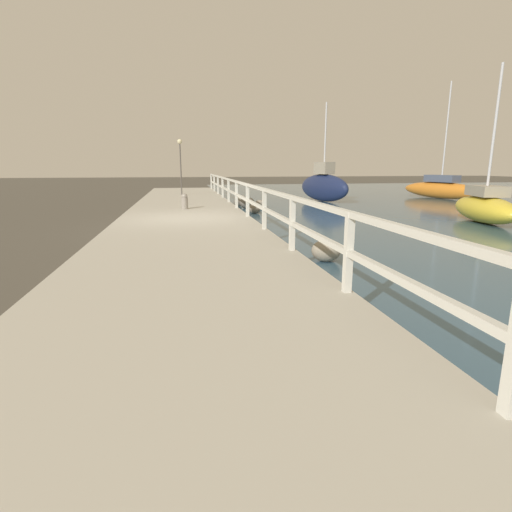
# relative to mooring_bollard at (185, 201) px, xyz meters

# --- Properties ---
(ground_plane) EXTENTS (120.00, 120.00, 0.00)m
(ground_plane) POSITION_rel_mooring_bollard_xyz_m (-0.01, -2.79, -0.64)
(ground_plane) COLOR #4C473D
(dock_walkway) EXTENTS (4.21, 36.00, 0.34)m
(dock_walkway) POSITION_rel_mooring_bollard_xyz_m (-0.01, -2.79, -0.47)
(dock_walkway) COLOR #B2AD9E
(dock_walkway) RESTS_ON ground
(railing) EXTENTS (0.10, 32.50, 1.06)m
(railing) POSITION_rel_mooring_bollard_xyz_m (1.99, -2.79, 0.43)
(railing) COLOR silver
(railing) RESTS_ON dock_walkway
(boulder_upstream) EXTENTS (0.46, 0.41, 0.34)m
(boulder_upstream) POSITION_rel_mooring_bollard_xyz_m (2.59, 4.04, -0.47)
(boulder_upstream) COLOR #666056
(boulder_upstream) RESTS_ON ground
(boulder_near_dock) EXTENTS (0.62, 0.55, 0.46)m
(boulder_near_dock) POSITION_rel_mooring_bollard_xyz_m (2.83, -7.85, -0.41)
(boulder_near_dock) COLOR gray
(boulder_near_dock) RESTS_ON ground
(boulder_water_edge) EXTENTS (0.71, 0.64, 0.53)m
(boulder_water_edge) POSITION_rel_mooring_bollard_xyz_m (2.90, 2.96, -0.37)
(boulder_water_edge) COLOR #666056
(boulder_water_edge) RESTS_ON ground
(boulder_far_strip) EXTENTS (0.53, 0.48, 0.40)m
(boulder_far_strip) POSITION_rel_mooring_bollard_xyz_m (2.88, 0.93, -0.44)
(boulder_far_strip) COLOR slate
(boulder_far_strip) RESTS_ON ground
(boulder_downstream) EXTENTS (0.59, 0.53, 0.44)m
(boulder_downstream) POSITION_rel_mooring_bollard_xyz_m (2.98, 5.45, -0.42)
(boulder_downstream) COLOR gray
(boulder_downstream) RESTS_ON ground
(boulder_mid_strip) EXTENTS (0.49, 0.44, 0.37)m
(boulder_mid_strip) POSITION_rel_mooring_bollard_xyz_m (3.56, 3.21, -0.46)
(boulder_mid_strip) COLOR gray
(boulder_mid_strip) RESTS_ON ground
(mooring_bollard) EXTENTS (0.25, 0.25, 0.59)m
(mooring_bollard) POSITION_rel_mooring_bollard_xyz_m (0.00, 0.00, 0.00)
(mooring_bollard) COLOR gray
(mooring_bollard) RESTS_ON dock_walkway
(dock_lamp) EXTENTS (0.26, 0.26, 3.07)m
(dock_lamp) POSITION_rel_mooring_bollard_xyz_m (-0.10, 7.84, 1.97)
(dock_lamp) COLOR #514C47
(dock_lamp) RESTS_ON dock_walkway
(sailboat_navy) EXTENTS (1.98, 4.47, 5.28)m
(sailboat_navy) POSITION_rel_mooring_bollard_xyz_m (7.73, 5.97, 0.21)
(sailboat_navy) COLOR #192347
(sailboat_navy) RESTS_ON water_surface
(sailboat_orange) EXTENTS (2.17, 6.07, 6.73)m
(sailboat_orange) POSITION_rel_mooring_bollard_xyz_m (15.49, 6.61, -0.05)
(sailboat_orange) COLOR orange
(sailboat_orange) RESTS_ON water_surface
(sailboat_yellow) EXTENTS (2.26, 4.23, 5.25)m
(sailboat_yellow) POSITION_rel_mooring_bollard_xyz_m (10.39, -3.22, -0.09)
(sailboat_yellow) COLOR gold
(sailboat_yellow) RESTS_ON water_surface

